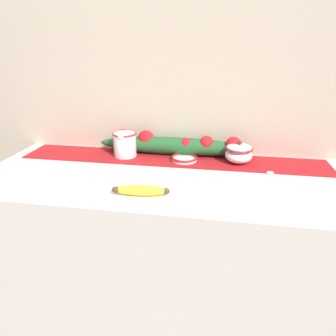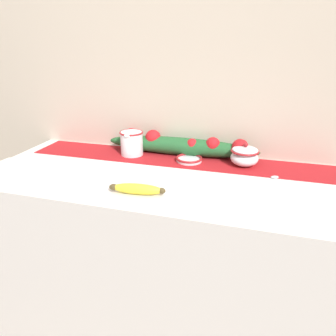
{
  "view_description": "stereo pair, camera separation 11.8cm",
  "coord_description": "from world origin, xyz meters",
  "px_view_note": "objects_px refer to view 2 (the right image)",
  "views": [
    {
      "loc": [
        0.2,
        -1.12,
        1.37
      ],
      "look_at": [
        0.02,
        -0.04,
        0.92
      ],
      "focal_mm": 32.0,
      "sensor_mm": 36.0,
      "label": 1
    },
    {
      "loc": [
        0.32,
        -1.09,
        1.37
      ],
      "look_at": [
        0.02,
        -0.04,
        0.92
      ],
      "focal_mm": 32.0,
      "sensor_mm": 36.0,
      "label": 2
    }
  ],
  "objects_px": {
    "napkin_stack": "(9,169)",
    "cream_pitcher": "(132,142)",
    "spoon": "(272,178)",
    "sugar_bowl": "(245,156)",
    "small_dish": "(189,159)",
    "banana": "(137,189)"
  },
  "relations": [
    {
      "from": "cream_pitcher",
      "to": "spoon",
      "type": "bearing_deg",
      "value": -9.78
    },
    {
      "from": "sugar_bowl",
      "to": "small_dish",
      "type": "height_order",
      "value": "sugar_bowl"
    },
    {
      "from": "small_dish",
      "to": "sugar_bowl",
      "type": "bearing_deg",
      "value": 3.41
    },
    {
      "from": "small_dish",
      "to": "napkin_stack",
      "type": "distance_m",
      "value": 0.78
    },
    {
      "from": "sugar_bowl",
      "to": "napkin_stack",
      "type": "bearing_deg",
      "value": -160.06
    },
    {
      "from": "spoon",
      "to": "napkin_stack",
      "type": "xyz_separation_m",
      "value": [
        -1.07,
        -0.23,
        0.01
      ]
    },
    {
      "from": "spoon",
      "to": "banana",
      "type": "bearing_deg",
      "value": 178.52
    },
    {
      "from": "sugar_bowl",
      "to": "spoon",
      "type": "bearing_deg",
      "value": -43.75
    },
    {
      "from": "banana",
      "to": "spoon",
      "type": "distance_m",
      "value": 0.55
    },
    {
      "from": "sugar_bowl",
      "to": "spoon",
      "type": "relative_size",
      "value": 0.83
    },
    {
      "from": "napkin_stack",
      "to": "banana",
      "type": "bearing_deg",
      "value": -3.72
    },
    {
      "from": "banana",
      "to": "cream_pitcher",
      "type": "bearing_deg",
      "value": 114.31
    },
    {
      "from": "sugar_bowl",
      "to": "small_dish",
      "type": "distance_m",
      "value": 0.25
    },
    {
      "from": "sugar_bowl",
      "to": "small_dish",
      "type": "bearing_deg",
      "value": -176.59
    },
    {
      "from": "small_dish",
      "to": "banana",
      "type": "relative_size",
      "value": 0.58
    },
    {
      "from": "napkin_stack",
      "to": "sugar_bowl",
      "type": "bearing_deg",
      "value": 19.94
    },
    {
      "from": "small_dish",
      "to": "spoon",
      "type": "bearing_deg",
      "value": -14.88
    },
    {
      "from": "sugar_bowl",
      "to": "spoon",
      "type": "distance_m",
      "value": 0.17
    },
    {
      "from": "small_dish",
      "to": "spoon",
      "type": "height_order",
      "value": "small_dish"
    },
    {
      "from": "napkin_stack",
      "to": "cream_pitcher",
      "type": "bearing_deg",
      "value": 39.66
    },
    {
      "from": "spoon",
      "to": "napkin_stack",
      "type": "distance_m",
      "value": 1.09
    },
    {
      "from": "sugar_bowl",
      "to": "napkin_stack",
      "type": "height_order",
      "value": "sugar_bowl"
    }
  ]
}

